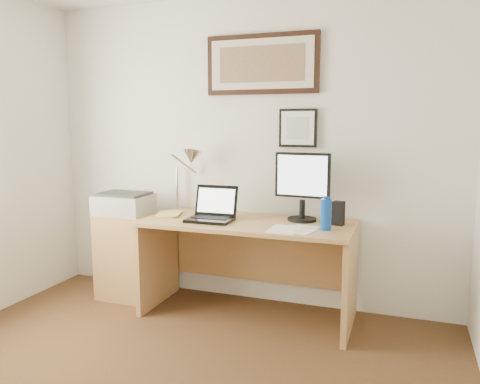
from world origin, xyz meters
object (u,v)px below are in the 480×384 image
at_px(book, 158,214).
at_px(lcd_monitor, 302,183).
at_px(desk, 251,248).
at_px(laptop, 212,213).
at_px(water_bottle, 326,215).
at_px(side_cabinet, 131,255).
at_px(printer, 124,203).

height_order(book, lcd_monitor, lcd_monitor).
relative_size(book, desk, 0.15).
bearing_deg(laptop, water_bottle, -2.28).
distance_m(water_bottle, book, 1.37).
relative_size(water_bottle, desk, 0.14).
relative_size(side_cabinet, desk, 0.46).
relative_size(side_cabinet, book, 2.95).
relative_size(book, laptop, 0.72).
xyz_separation_m(book, laptop, (0.49, -0.04, 0.05)).
xyz_separation_m(water_bottle, book, (-1.37, 0.08, -0.10)).
distance_m(lcd_monitor, printer, 1.52).
xyz_separation_m(book, desk, (0.76, 0.10, -0.24)).
relative_size(side_cabinet, lcd_monitor, 1.40).
height_order(water_bottle, lcd_monitor, lcd_monitor).
height_order(water_bottle, printer, water_bottle).
relative_size(book, lcd_monitor, 0.48).
relative_size(desk, printer, 3.64).
xyz_separation_m(laptop, printer, (-0.84, 0.08, 0.01)).
distance_m(book, laptop, 0.50).
height_order(water_bottle, book, water_bottle).
xyz_separation_m(water_bottle, lcd_monitor, (-0.22, 0.24, 0.18)).
height_order(side_cabinet, laptop, laptop).
height_order(desk, printer, printer).
xyz_separation_m(water_bottle, laptop, (-0.87, 0.03, -0.05)).
bearing_deg(printer, side_cabinet, 30.34).
distance_m(water_bottle, lcd_monitor, 0.37).
height_order(desk, lcd_monitor, lcd_monitor).
xyz_separation_m(side_cabinet, lcd_monitor, (1.45, 0.10, 0.68)).
distance_m(water_bottle, laptop, 0.88).
bearing_deg(printer, laptop, -5.41).
relative_size(water_bottle, lcd_monitor, 0.42).
distance_m(water_bottle, printer, 1.72).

